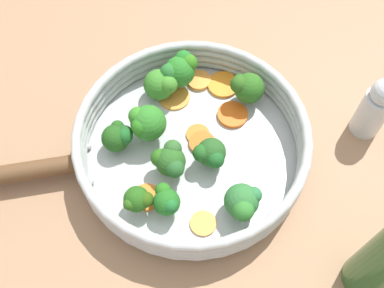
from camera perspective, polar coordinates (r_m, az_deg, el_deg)
ground_plane at (r=0.60m, az=0.00°, el=-1.34°), size 4.00×4.00×0.00m
skillet at (r=0.59m, az=0.00°, el=-1.04°), size 0.28×0.28×0.01m
skillet_rim_wall at (r=0.57m, az=0.00°, el=0.47°), size 0.30×0.30×0.05m
skillet_rivet_left at (r=0.60m, az=-13.07°, el=-0.34°), size 0.01×0.01×0.01m
skillet_rivet_right at (r=0.58m, az=-12.76°, el=-4.73°), size 0.01×0.01×0.01m
carrot_slice_0 at (r=0.63m, az=-2.26°, el=5.96°), size 0.06×0.06×0.00m
carrot_slice_1 at (r=0.54m, az=1.42°, el=-10.04°), size 0.04×0.04×0.00m
carrot_slice_2 at (r=0.60m, az=1.10°, el=1.12°), size 0.04×0.04×0.00m
carrot_slice_3 at (r=0.59m, az=1.29°, el=0.13°), size 0.04×0.04×0.01m
carrot_slice_4 at (r=0.65m, az=0.88°, el=8.08°), size 0.04×0.04×0.01m
carrot_slice_5 at (r=0.56m, az=-5.83°, el=-6.75°), size 0.05×0.05×0.00m
carrot_slice_6 at (r=0.64m, az=3.99°, el=7.53°), size 0.06×0.06×0.01m
carrot_slice_7 at (r=0.61m, az=5.17°, el=3.73°), size 0.04×0.04×0.01m
broccoli_floret_0 at (r=0.55m, az=-2.81°, el=-2.13°), size 0.05×0.05×0.05m
broccoli_floret_1 at (r=0.62m, az=-3.84°, el=7.66°), size 0.05×0.05×0.05m
broccoli_floret_2 at (r=0.56m, az=2.36°, el=-1.23°), size 0.04×0.04×0.04m
broccoli_floret_3 at (r=0.58m, az=-9.36°, el=0.95°), size 0.04×0.04×0.04m
broccoli_floret_4 at (r=0.57m, az=-5.76°, el=2.86°), size 0.05×0.05×0.06m
broccoli_floret_5 at (r=0.61m, az=6.99°, el=7.17°), size 0.04×0.05×0.05m
broccoli_floret_6 at (r=0.62m, az=-1.56°, el=9.45°), size 0.05×0.04×0.05m
broccoli_floret_7 at (r=0.53m, az=-6.91°, el=-7.07°), size 0.03×0.04×0.04m
broccoli_floret_8 at (r=0.53m, az=6.45°, el=-7.35°), size 0.05×0.04×0.05m
broccoli_floret_9 at (r=0.53m, az=-3.51°, el=-7.15°), size 0.04×0.04×0.04m
salt_shaker at (r=0.63m, az=22.28°, el=4.29°), size 0.04×0.04×0.10m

